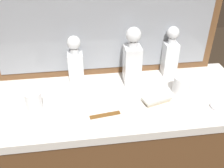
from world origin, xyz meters
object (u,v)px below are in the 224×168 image
at_px(crystal_decanter_far_right, 170,55).
at_px(porcelain_dish, 217,107).
at_px(crystal_tumbler_center, 182,85).
at_px(crystal_decanter_front, 76,66).
at_px(tortoiseshell_comb, 105,115).
at_px(crystal_decanter_rear, 132,61).
at_px(crystal_tumbler_far_right, 34,102).
at_px(silver_brush_front, 157,99).

distance_m(crystal_decanter_far_right, porcelain_dish, 0.37).
bearing_deg(porcelain_dish, crystal_tumbler_center, 129.20).
distance_m(crystal_decanter_front, crystal_tumbler_center, 0.53).
xyz_separation_m(crystal_decanter_front, porcelain_dish, (0.63, -0.29, -0.10)).
xyz_separation_m(porcelain_dish, tortoiseshell_comb, (-0.51, 0.01, -0.00)).
relative_size(crystal_decanter_rear, porcelain_dish, 4.81).
bearing_deg(crystal_tumbler_far_right, porcelain_dish, -7.44).
bearing_deg(crystal_decanter_far_right, tortoiseshell_comb, -140.85).
relative_size(crystal_tumbler_center, silver_brush_front, 0.58).
distance_m(crystal_decanter_far_right, crystal_tumbler_far_right, 0.73).
relative_size(crystal_tumbler_center, porcelain_dish, 1.35).
bearing_deg(tortoiseshell_comb, crystal_tumbler_far_right, 163.32).
bearing_deg(silver_brush_front, porcelain_dish, -17.53).
distance_m(crystal_decanter_rear, crystal_decanter_front, 0.28).
relative_size(crystal_tumbler_far_right, porcelain_dish, 1.36).
bearing_deg(crystal_decanter_front, crystal_tumbler_far_right, -137.13).
distance_m(crystal_decanter_front, silver_brush_front, 0.43).
xyz_separation_m(crystal_decanter_far_right, crystal_decanter_rear, (-0.22, -0.06, 0.01)).
height_order(crystal_decanter_rear, tortoiseshell_comb, crystal_decanter_rear).
height_order(crystal_decanter_far_right, crystal_tumbler_center, crystal_decanter_far_right).
xyz_separation_m(crystal_decanter_far_right, crystal_tumbler_far_right, (-0.69, -0.22, -0.07)).
distance_m(crystal_tumbler_center, porcelain_dish, 0.19).
distance_m(crystal_decanter_far_right, crystal_decanter_front, 0.50).
bearing_deg(crystal_tumbler_center, crystal_tumbler_far_right, -176.81).
distance_m(crystal_decanter_far_right, crystal_decanter_rear, 0.23).
distance_m(porcelain_dish, tortoiseshell_comb, 0.51).
height_order(crystal_decanter_rear, crystal_decanter_front, crystal_decanter_rear).
height_order(crystal_tumbler_far_right, porcelain_dish, crystal_tumbler_far_right).
height_order(crystal_decanter_far_right, crystal_decanter_front, crystal_decanter_far_right).
distance_m(crystal_tumbler_center, silver_brush_front, 0.16).
xyz_separation_m(crystal_decanter_far_right, tortoiseshell_comb, (-0.39, -0.31, -0.11)).
bearing_deg(crystal_tumbler_far_right, crystal_decanter_front, 42.87).
height_order(crystal_decanter_front, tortoiseshell_comb, crystal_decanter_front).
xyz_separation_m(crystal_decanter_front, crystal_tumbler_center, (0.51, -0.14, -0.07)).
relative_size(crystal_decanter_front, porcelain_dish, 4.21).
bearing_deg(silver_brush_front, tortoiseshell_comb, -164.90).
height_order(crystal_decanter_front, crystal_tumbler_center, crystal_decanter_front).
bearing_deg(crystal_decanter_rear, crystal_tumbler_far_right, -161.77).
bearing_deg(crystal_decanter_far_right, porcelain_dish, -69.01).
xyz_separation_m(crystal_decanter_front, crystal_tumbler_far_right, (-0.19, -0.18, -0.07)).
bearing_deg(crystal_decanter_front, porcelain_dish, -24.70).
height_order(crystal_decanter_far_right, porcelain_dish, crystal_decanter_far_right).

